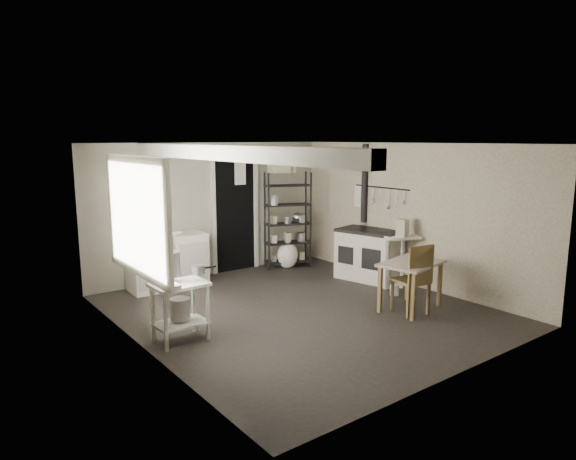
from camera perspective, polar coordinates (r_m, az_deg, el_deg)
floor at (r=7.25m, az=1.44°, el=-8.92°), size 5.00×5.00×0.00m
ceiling at (r=6.86m, az=1.53°, el=9.56°), size 5.00×5.00×0.00m
wall_back at (r=9.03m, az=-8.44°, el=2.28°), size 4.50×0.02×2.30m
wall_front at (r=5.28m, az=18.65°, el=-3.75°), size 4.50×0.02×2.30m
wall_left at (r=5.86m, az=-16.02°, el=-2.27°), size 0.02×5.00×2.30m
wall_right at (r=8.53m, az=13.41°, el=1.65°), size 0.02×5.00×2.30m
window at (r=5.99m, az=-16.61°, el=1.37°), size 0.12×1.76×1.28m
doorway at (r=9.25m, az=-5.88°, el=1.58°), size 0.96×0.10×2.08m
ceiling_beam at (r=6.18m, az=-7.30°, el=8.49°), size 0.18×5.00×0.18m
wallpaper_panel at (r=8.52m, az=13.36°, el=1.65°), size 0.01×5.00×2.30m
utensil_rail at (r=8.83m, az=10.26°, el=4.66°), size 0.06×1.20×0.44m
prep_table at (r=6.22m, az=-11.89°, el=-8.55°), size 0.63×0.45×0.71m
stockpot at (r=6.11m, az=-13.14°, el=-3.66°), size 0.31×0.31×0.29m
saucepan at (r=6.15m, az=-10.00°, el=-4.31°), size 0.18×0.18×0.09m
bucket at (r=6.26m, az=-11.88°, el=-8.57°), size 0.31×0.31×0.26m
base_cabinets at (r=8.44m, az=-13.26°, el=-3.20°), size 1.31×0.59×0.85m
mixing_bowl at (r=8.31m, az=-12.39°, el=0.09°), size 0.28×0.28×0.07m
counter_cup at (r=8.12m, az=-15.57°, el=-0.17°), size 0.16×0.16×0.10m
shelf_rack at (r=9.43m, az=-0.04°, el=1.49°), size 0.90×0.59×1.76m
shelf_jar at (r=9.20m, az=-1.52°, el=3.92°), size 0.12×0.12×0.20m
storage_box_a at (r=9.20m, az=-1.02°, el=7.91°), size 0.40×0.37×0.23m
storage_box_b at (r=9.41m, az=0.62°, el=7.84°), size 0.37×0.36×0.19m
stove at (r=8.77m, az=9.09°, el=-2.68°), size 0.84×1.20×0.85m
stovepipe at (r=9.10m, az=8.51°, el=5.13°), size 0.14×0.14×1.49m
side_ledge at (r=8.37m, az=12.44°, el=-3.49°), size 0.62×0.47×0.85m
oats_box at (r=8.21m, az=12.62°, el=0.37°), size 0.12×0.19×0.28m
work_table at (r=7.38m, az=13.45°, el=-5.77°), size 1.01×0.80×0.68m
table_cup at (r=7.41m, az=15.39°, el=-2.39°), size 0.12×0.12×0.10m
chair at (r=7.22m, az=13.50°, el=-5.26°), size 0.48×0.49×0.98m
flour_sack at (r=9.48m, az=-0.02°, el=-2.83°), size 0.46×0.42×0.48m
floor_crock at (r=8.07m, az=11.73°, el=-6.58°), size 0.13×0.13×0.17m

